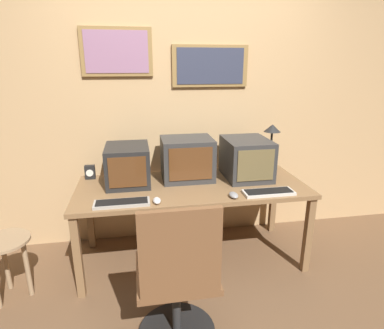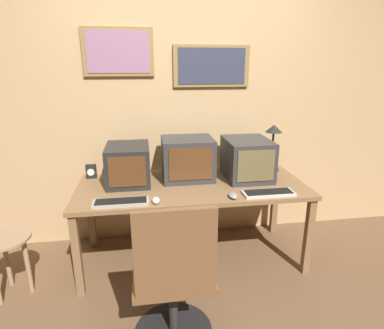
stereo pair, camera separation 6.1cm
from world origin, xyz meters
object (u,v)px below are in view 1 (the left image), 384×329
(desk_lamp, at_px, (272,136))
(desk_clock, at_px, (90,172))
(mouse_far_corner, at_px, (234,195))
(keyboard_side, at_px, (269,192))
(monitor_right, at_px, (246,158))
(monitor_center, at_px, (187,159))
(monitor_left, at_px, (128,165))
(mouse_near_keyboard, at_px, (157,201))
(side_stool, at_px, (6,253))
(office_chair, at_px, (177,285))
(keyboard_main, at_px, (122,203))

(desk_lamp, bearing_deg, desk_clock, 179.17)
(mouse_far_corner, height_order, desk_lamp, desk_lamp)
(keyboard_side, bearing_deg, monitor_right, 96.64)
(desk_clock, relative_size, desk_lamp, 0.28)
(monitor_center, relative_size, monitor_right, 0.93)
(monitor_left, bearing_deg, mouse_near_keyboard, -65.77)
(monitor_center, xyz_separation_m, mouse_far_corner, (0.28, -0.48, -0.16))
(monitor_left, bearing_deg, mouse_far_corner, -30.05)
(monitor_right, relative_size, side_stool, 0.98)
(office_chair, bearing_deg, monitor_right, 53.21)
(mouse_far_corner, relative_size, side_stool, 0.24)
(keyboard_main, relative_size, desk_clock, 3.28)
(mouse_near_keyboard, relative_size, desk_clock, 0.85)
(monitor_left, xyz_separation_m, desk_lamp, (1.34, 0.14, 0.16))
(keyboard_main, distance_m, mouse_near_keyboard, 0.25)
(keyboard_side, distance_m, mouse_far_corner, 0.29)
(desk_lamp, bearing_deg, keyboard_side, -113.58)
(monitor_right, bearing_deg, side_stool, -168.68)
(office_chair, relative_size, side_stool, 2.05)
(monitor_right, bearing_deg, monitor_left, 178.43)
(keyboard_side, height_order, desk_clock, desk_clock)
(desk_clock, xyz_separation_m, office_chair, (0.62, -1.21, -0.34))
(monitor_right, height_order, keyboard_main, monitor_right)
(keyboard_side, distance_m, mouse_near_keyboard, 0.88)
(desk_clock, distance_m, office_chair, 1.40)
(keyboard_side, xyz_separation_m, mouse_far_corner, (-0.29, -0.02, 0.01))
(mouse_near_keyboard, height_order, desk_clock, desk_clock)
(office_chair, bearing_deg, mouse_near_keyboard, 96.89)
(keyboard_main, xyz_separation_m, desk_lamp, (1.38, 0.58, 0.31))
(keyboard_main, xyz_separation_m, keyboard_side, (1.13, 0.00, -0.00))
(keyboard_side, xyz_separation_m, side_stool, (-1.98, 0.03, -0.35))
(keyboard_main, distance_m, side_stool, 0.91)
(mouse_near_keyboard, xyz_separation_m, mouse_far_corner, (0.59, 0.00, -0.00))
(monitor_right, bearing_deg, keyboard_main, -158.95)
(monitor_center, relative_size, mouse_near_keyboard, 4.23)
(office_chair, bearing_deg, mouse_far_corner, 48.60)
(mouse_near_keyboard, bearing_deg, office_chair, -83.11)
(monitor_left, bearing_deg, office_chair, -75.10)
(mouse_far_corner, bearing_deg, office_chair, -131.40)
(monitor_center, relative_size, office_chair, 0.44)
(mouse_far_corner, height_order, desk_clock, desk_clock)
(side_stool, bearing_deg, mouse_far_corner, -1.51)
(desk_clock, bearing_deg, office_chair, -62.98)
(monitor_center, distance_m, keyboard_side, 0.76)
(keyboard_main, distance_m, keyboard_side, 1.13)
(monitor_center, relative_size, keyboard_side, 1.10)
(side_stool, bearing_deg, monitor_right, 11.32)
(keyboard_main, relative_size, keyboard_side, 1.01)
(monitor_right, relative_size, desk_lamp, 1.08)
(monitor_center, distance_m, side_stool, 1.56)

